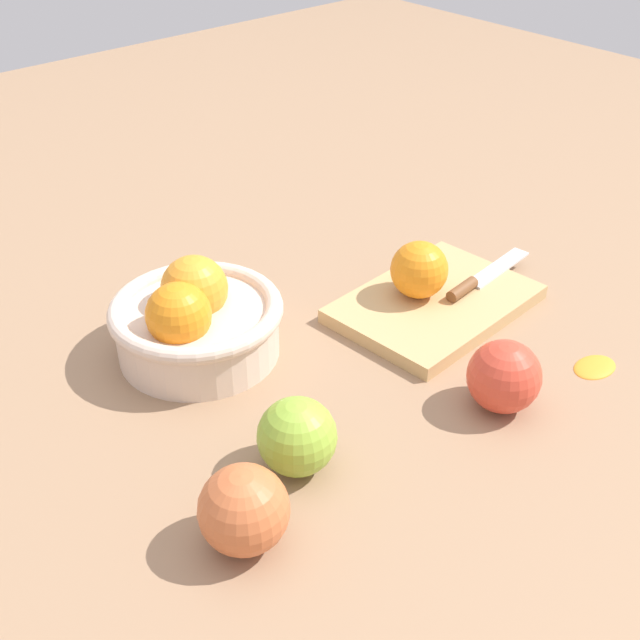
% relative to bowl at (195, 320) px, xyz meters
% --- Properties ---
extents(ground_plane, '(2.40, 2.40, 0.00)m').
position_rel_bowl_xyz_m(ground_plane, '(0.11, -0.13, -0.04)').
color(ground_plane, '#997556').
extents(bowl, '(0.18, 0.18, 0.10)m').
position_rel_bowl_xyz_m(bowl, '(0.00, 0.00, 0.00)').
color(bowl, beige).
rests_on(bowl, ground_plane).
extents(cutting_board, '(0.23, 0.17, 0.02)m').
position_rel_bowl_xyz_m(cutting_board, '(0.25, -0.11, -0.03)').
color(cutting_board, tan).
rests_on(cutting_board, ground_plane).
extents(orange_on_board, '(0.07, 0.07, 0.07)m').
position_rel_bowl_xyz_m(orange_on_board, '(0.24, -0.09, 0.01)').
color(orange_on_board, orange).
rests_on(orange_on_board, cutting_board).
extents(knife, '(0.16, 0.04, 0.01)m').
position_rel_bowl_xyz_m(knife, '(0.31, -0.12, -0.02)').
color(knife, silver).
rests_on(knife, cutting_board).
extents(apple_front_left, '(0.07, 0.07, 0.07)m').
position_rel_bowl_xyz_m(apple_front_left, '(-0.12, -0.24, -0.01)').
color(apple_front_left, '#CC6638').
rests_on(apple_front_left, ground_plane).
extents(apple_front_right, '(0.07, 0.07, 0.07)m').
position_rel_bowl_xyz_m(apple_front_right, '(0.17, -0.26, -0.01)').
color(apple_front_right, '#D6422D').
rests_on(apple_front_right, ground_plane).
extents(apple_front_left_2, '(0.07, 0.07, 0.07)m').
position_rel_bowl_xyz_m(apple_front_left_2, '(-0.03, -0.20, -0.01)').
color(apple_front_left_2, '#8EB738').
rests_on(apple_front_left_2, ground_plane).
extents(citrus_peel, '(0.05, 0.04, 0.01)m').
position_rel_bowl_xyz_m(citrus_peel, '(0.29, -0.29, -0.04)').
color(citrus_peel, orange).
rests_on(citrus_peel, ground_plane).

